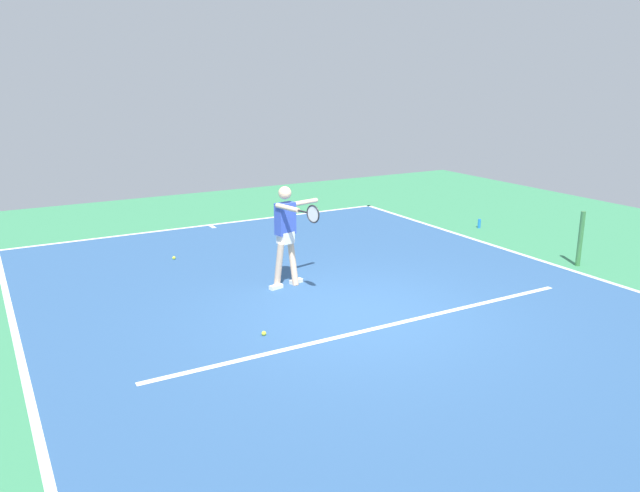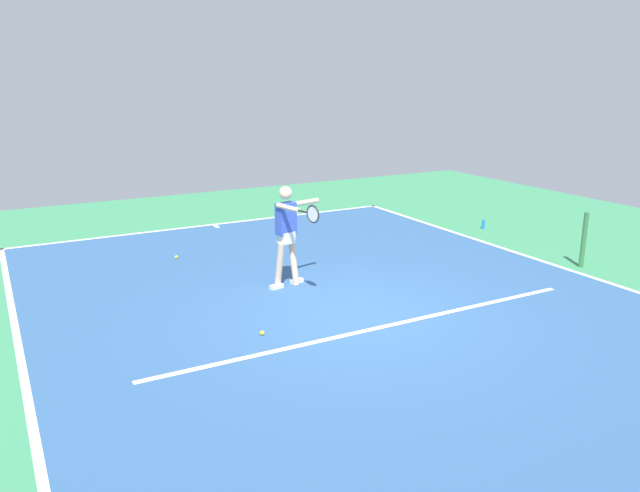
{
  "view_description": "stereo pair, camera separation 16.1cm",
  "coord_description": "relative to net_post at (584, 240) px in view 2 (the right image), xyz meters",
  "views": [
    {
      "loc": [
        4.93,
        7.52,
        3.56
      ],
      "look_at": [
        0.2,
        -0.85,
        0.9
      ],
      "focal_mm": 34.9,
      "sensor_mm": 36.0,
      "label": 1
    },
    {
      "loc": [
        4.79,
        7.6,
        3.56
      ],
      "look_at": [
        0.2,
        -0.85,
        0.9
      ],
      "focal_mm": 34.9,
      "sensor_mm": 36.0,
      "label": 2
    }
  ],
  "objects": [
    {
      "name": "ground_plane",
      "position": [
        5.03,
        0.0,
        -0.54
      ],
      "size": [
        22.01,
        22.01,
        0.0
      ],
      "primitive_type": "plane",
      "color": "#388456"
    },
    {
      "name": "court_surface",
      "position": [
        5.03,
        0.0,
        -0.53
      ],
      "size": [
        9.46,
        13.5,
        0.0
      ],
      "primitive_type": "cube",
      "color": "#2D5484",
      "rests_on": "ground_plane"
    },
    {
      "name": "court_line_baseline_near",
      "position": [
        5.03,
        -6.7,
        -0.53
      ],
      "size": [
        9.46,
        0.1,
        0.01
      ],
      "primitive_type": "cube",
      "color": "white",
      "rests_on": "ground_plane"
    },
    {
      "name": "court_line_sideline_left",
      "position": [
        0.35,
        0.0,
        -0.53
      ],
      "size": [
        0.1,
        13.5,
        0.01
      ],
      "primitive_type": "cube",
      "color": "white",
      "rests_on": "ground_plane"
    },
    {
      "name": "court_line_sideline_right",
      "position": [
        9.71,
        0.0,
        -0.53
      ],
      "size": [
        0.1,
        13.5,
        0.01
      ],
      "primitive_type": "cube",
      "color": "white",
      "rests_on": "ground_plane"
    },
    {
      "name": "court_line_service",
      "position": [
        5.03,
        0.63,
        -0.53
      ],
      "size": [
        7.1,
        0.1,
        0.01
      ],
      "primitive_type": "cube",
      "color": "white",
      "rests_on": "ground_plane"
    },
    {
      "name": "court_line_centre_mark",
      "position": [
        5.03,
        -6.5,
        -0.53
      ],
      "size": [
        0.1,
        0.3,
        0.01
      ],
      "primitive_type": "cube",
      "color": "white",
      "rests_on": "ground_plane"
    },
    {
      "name": "net_post",
      "position": [
        0.0,
        0.0,
        0.0
      ],
      "size": [
        0.09,
        0.09,
        1.07
      ],
      "primitive_type": "cylinder",
      "color": "#38753D",
      "rests_on": "ground_plane"
    },
    {
      "name": "tennis_player",
      "position": [
        5.41,
        -1.66,
        0.48
      ],
      "size": [
        1.05,
        1.26,
        1.77
      ],
      "rotation": [
        0.0,
        0.0,
        0.23
      ],
      "color": "beige",
      "rests_on": "ground_plane"
    },
    {
      "name": "tennis_ball_near_service_line",
      "position": [
        6.65,
        0.06,
        -0.5
      ],
      "size": [
        0.07,
        0.07,
        0.07
      ],
      "primitive_type": "sphere",
      "color": "#CCE033",
      "rests_on": "ground_plane"
    },
    {
      "name": "tennis_ball_by_baseline",
      "position": [
        6.66,
        -4.25,
        -0.5
      ],
      "size": [
        0.07,
        0.07,
        0.07
      ],
      "primitive_type": "sphere",
      "color": "#CCE033",
      "rests_on": "ground_plane"
    },
    {
      "name": "tennis_ball_centre_court",
      "position": [
        3.68,
        -5.49,
        -0.5
      ],
      "size": [
        0.07,
        0.07,
        0.07
      ],
      "primitive_type": "sphere",
      "color": "yellow",
      "rests_on": "ground_plane"
    },
    {
      "name": "water_bottle",
      "position": [
        -0.5,
        -3.22,
        -0.43
      ],
      "size": [
        0.07,
        0.07,
        0.22
      ],
      "primitive_type": "cylinder",
      "color": "blue",
      "rests_on": "ground_plane"
    }
  ]
}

